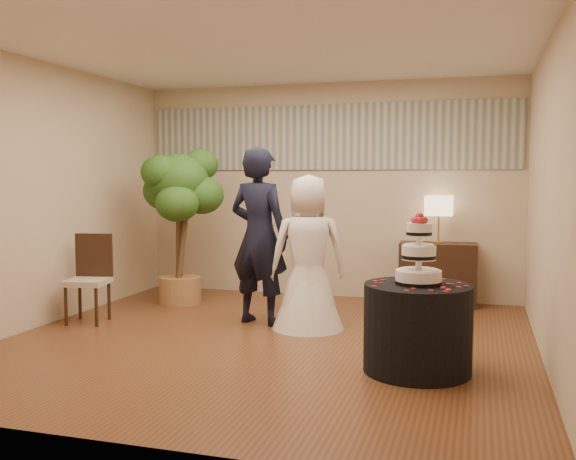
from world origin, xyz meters
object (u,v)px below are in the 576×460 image
(cake_table, at_px, (417,328))
(table_lamp, at_px, (439,219))
(bride, at_px, (308,252))
(wedding_cake, at_px, (419,249))
(ficus_tree, at_px, (179,225))
(groom, at_px, (259,236))
(console, at_px, (438,274))
(side_chair, at_px, (87,279))

(cake_table, height_order, table_lamp, table_lamp)
(bride, distance_m, table_lamp, 2.06)
(cake_table, xyz_separation_m, wedding_cake, (0.00, 0.00, 0.65))
(ficus_tree, bearing_deg, table_lamp, 14.82)
(cake_table, xyz_separation_m, ficus_tree, (-3.11, 2.01, 0.62))
(groom, xyz_separation_m, table_lamp, (1.79, 1.56, 0.11))
(wedding_cake, relative_size, table_lamp, 1.00)
(console, distance_m, ficus_tree, 3.26)
(table_lamp, bearing_deg, cake_table, -89.66)
(wedding_cake, distance_m, table_lamp, 2.83)
(table_lamp, bearing_deg, groom, -138.81)
(groom, distance_m, cake_table, 2.28)
(console, bearing_deg, bride, -128.72)
(table_lamp, xyz_separation_m, side_chair, (-3.58, -2.08, -0.58))
(console, bearing_deg, cake_table, -91.84)
(side_chair, bearing_deg, console, 20.39)
(bride, bearing_deg, groom, -29.23)
(bride, xyz_separation_m, table_lamp, (1.22, 1.64, 0.26))
(bride, distance_m, ficus_tree, 2.06)
(wedding_cake, bearing_deg, cake_table, 0.00)
(table_lamp, bearing_deg, console, 0.00)
(groom, distance_m, side_chair, 1.92)
(console, height_order, table_lamp, table_lamp)
(ficus_tree, bearing_deg, console, 14.82)
(bride, height_order, cake_table, bride)
(bride, distance_m, cake_table, 1.77)
(bride, bearing_deg, side_chair, -10.76)
(bride, xyz_separation_m, ficus_tree, (-1.88, 0.82, 0.18))
(cake_table, bearing_deg, side_chair, 168.20)
(cake_table, bearing_deg, ficus_tree, 147.18)
(bride, relative_size, side_chair, 1.68)
(groom, height_order, cake_table, groom)
(wedding_cake, relative_size, side_chair, 0.61)
(groom, relative_size, bride, 1.18)
(bride, xyz_separation_m, console, (1.22, 1.64, -0.42))
(groom, relative_size, cake_table, 2.18)
(side_chair, bearing_deg, bride, 0.65)
(wedding_cake, bearing_deg, groom, 144.96)
(groom, bearing_deg, table_lamp, -125.87)
(side_chair, bearing_deg, ficus_tree, 59.24)
(table_lamp, height_order, side_chair, table_lamp)
(console, relative_size, ficus_tree, 0.47)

